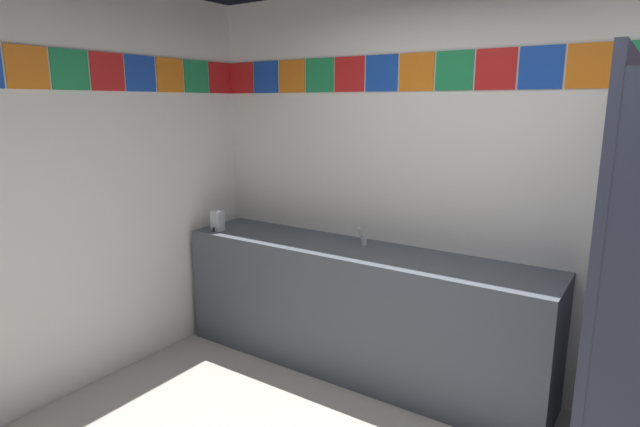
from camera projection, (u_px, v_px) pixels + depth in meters
The scene contains 5 objects.
wall_back at pixel (510, 192), 3.20m from camera, with size 4.58×0.09×2.63m.
wall_side at pixel (38, 195), 3.10m from camera, with size 0.09×3.31×2.63m.
vanity_counter at pixel (355, 309), 3.63m from camera, with size 2.66×0.56×0.89m.
faucet_center at pixel (363, 239), 3.60m from camera, with size 0.04×0.10×0.14m.
soap_dispenser at pixel (217, 221), 4.02m from camera, with size 0.09×0.09×0.16m.
Camera 1 is at (0.79, -1.59, 1.87)m, focal length 28.98 mm.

